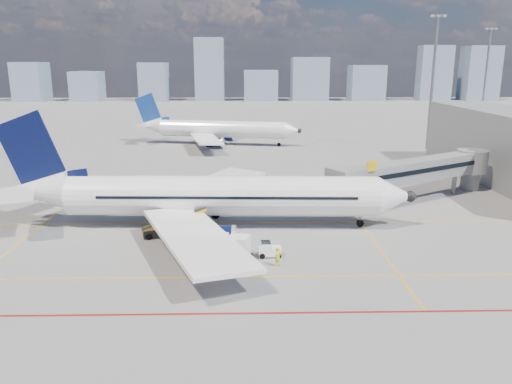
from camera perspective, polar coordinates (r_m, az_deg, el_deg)
ground at (r=46.07m, az=-3.21°, el=-6.64°), size 420.00×420.00×0.00m
apron_markings at (r=42.47m, az=-4.17°, el=-8.54°), size 90.00×35.12×0.01m
jet_bridge at (r=65.03m, az=18.45°, el=2.34°), size 23.55×15.78×6.30m
floodlight_mast_ne at (r=104.53m, az=19.54°, el=12.04°), size 3.20×0.61×25.45m
floodlight_mast_far at (r=147.32m, az=24.78°, el=12.03°), size 3.20×0.61×25.45m
distant_skyline at (r=233.14m, az=0.28°, el=12.77°), size 244.97×14.58×27.71m
main_aircraft at (r=51.95m, az=-5.86°, el=-0.50°), size 42.93×37.39×12.51m
second_aircraft at (r=105.52m, az=-4.67°, el=7.17°), size 35.32×30.46×10.60m
baggage_tug at (r=44.32m, az=1.44°, el=-6.58°), size 2.07×1.33×1.39m
cargo_dolly at (r=43.55m, az=-3.23°, el=-6.23°), size 4.33×2.78×2.19m
belt_loader at (r=50.31m, az=-10.06°, el=-4.17°), size 6.58×2.98×2.64m
ramp_worker at (r=42.25m, az=2.52°, el=-7.39°), size 0.67×0.74×1.70m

